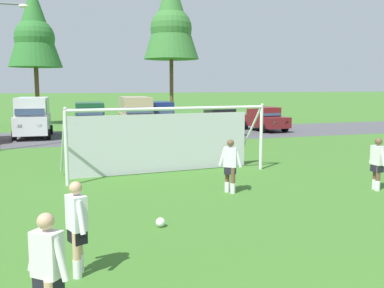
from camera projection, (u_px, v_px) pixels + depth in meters
name	position (u px, v px, depth m)	size (l,w,h in m)	color
ground_plane	(159.00, 168.00, 17.10)	(400.00, 400.00, 0.00)	#3D7028
parking_lot_strip	(116.00, 136.00, 28.16)	(52.00, 8.40, 0.01)	#4C4C51
soccer_ball	(161.00, 222.00, 9.92)	(0.22, 0.22, 0.22)	white
soccer_goal	(165.00, 139.00, 16.00)	(7.55, 2.52, 2.57)	white
player_striker_near	(77.00, 228.00, 7.31)	(0.36, 0.74, 1.64)	tan
player_midfield_center	(230.00, 166.00, 13.03)	(0.62, 0.54, 1.64)	brown
player_defender_far	(377.00, 164.00, 13.37)	(0.27, 0.74, 1.64)	brown
player_winger_left	(48.00, 274.00, 5.52)	(0.55, 0.61, 1.64)	tan
parked_car_slot_center_left	(33.00, 116.00, 27.32)	(2.36, 4.88, 2.52)	silver
parked_car_slot_center	(90.00, 118.00, 28.45)	(2.29, 4.68, 2.16)	#194C2D
parked_car_slot_center_right	(136.00, 114.00, 28.92)	(2.41, 4.91, 2.52)	tan
parked_car_slot_right	(158.00, 117.00, 29.78)	(2.40, 4.73, 2.16)	navy
parked_car_slot_far_right	(220.00, 121.00, 29.60)	(2.19, 4.28, 1.72)	black
parked_car_slot_end	(264.00, 119.00, 31.38)	(2.26, 4.31, 1.72)	maroon
tree_left_edge	(34.00, 29.00, 35.33)	(4.33, 4.33, 11.54)	brown
tree_mid_left	(171.00, 18.00, 40.39)	(5.21, 5.21, 13.88)	brown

